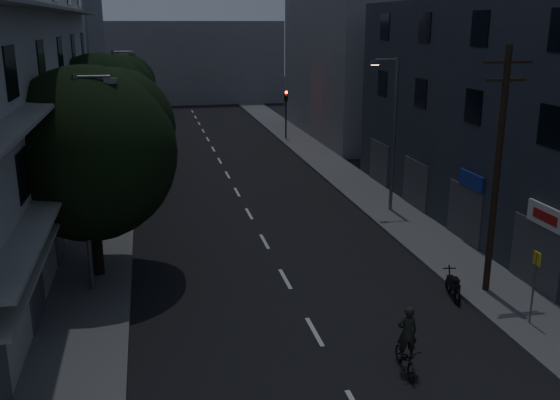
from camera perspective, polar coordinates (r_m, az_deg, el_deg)
name	(u,v)px	position (r m, az deg, el deg)	size (l,w,h in m)	color
ground	(236,190)	(38.12, -4.06, 0.92)	(160.00, 160.00, 0.00)	black
sidewalk_left	(109,196)	(37.86, -15.37, 0.39)	(3.00, 90.00, 0.15)	#565659
sidewalk_right	(353,183)	(39.78, 6.70, 1.60)	(3.00, 90.00, 0.15)	#565659
lane_markings	(223,167)	(44.14, -5.20, 2.98)	(0.15, 60.50, 0.01)	beige
building_right	(527,121)	(30.93, 21.62, 6.72)	(6.19, 28.00, 11.00)	#292C37
building_far_left	(63,44)	(59.93, -19.23, 13.32)	(6.00, 20.00, 16.00)	slate
building_far_right	(343,62)	(56.22, 5.77, 12.45)	(6.00, 20.00, 13.00)	slate
building_far_end	(185,62)	(81.78, -8.66, 12.37)	(24.00, 8.00, 10.00)	slate
tree_near	(90,147)	(24.82, -16.94, 4.68)	(6.68, 6.68, 8.24)	black
tree_mid	(102,107)	(37.56, -15.96, 8.22)	(6.57, 6.57, 8.08)	black
tree_far	(116,91)	(49.26, -14.76, 9.63)	(6.10, 6.10, 7.55)	black
traffic_signal_far_right	(286,104)	(53.89, 0.56, 8.74)	(0.28, 0.37, 4.10)	black
traffic_signal_far_left	(128,110)	(51.86, -13.75, 8.01)	(0.28, 0.37, 4.10)	black
street_lamp_left_near	(86,174)	(23.47, -17.31, 2.26)	(1.51, 0.25, 8.00)	slate
street_lamp_right	(392,127)	(33.09, 10.22, 6.55)	(1.51, 0.25, 8.00)	#5B5E62
street_lamp_left_far	(118,106)	(42.25, -14.56, 8.29)	(1.51, 0.25, 8.00)	slate
utility_pole	(497,168)	(23.58, 19.26, 2.82)	(1.80, 0.24, 9.00)	black
bus_stop_sign	(535,275)	(22.23, 22.29, -6.32)	(0.06, 0.35, 2.52)	#595B60
motorcycle	(453,287)	(24.14, 15.55, -7.66)	(0.55, 1.69, 1.09)	black
cyclist	(406,350)	(18.96, 11.45, -13.29)	(0.69, 1.68, 2.09)	black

